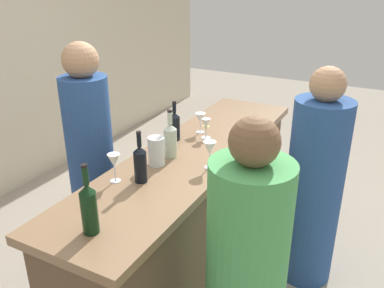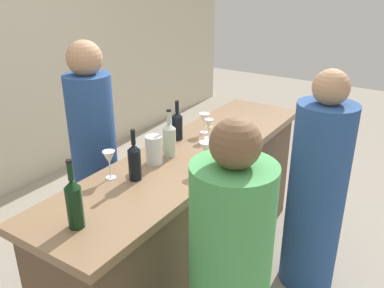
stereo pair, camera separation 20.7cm
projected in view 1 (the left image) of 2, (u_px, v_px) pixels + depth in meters
The scene contains 14 objects.
ground_plane at pixel (192, 271), 2.97m from camera, with size 12.00×12.00×0.00m, color #9E9384.
bar_counter at pixel (192, 215), 2.78m from camera, with size 2.36×0.60×0.97m.
wine_bottle_leftmost_dark_green at pixel (89, 207), 1.74m from camera, with size 0.07×0.07×0.33m.
wine_bottle_second_left_near_black at pixel (140, 163), 2.18m from camera, with size 0.07×0.07×0.29m.
wine_bottle_center_clear_pale at pixel (170, 139), 2.48m from camera, with size 0.08×0.08×0.30m.
wine_bottle_second_right_near_black at pixel (175, 125), 2.73m from camera, with size 0.07×0.07×0.27m.
wine_glass_near_left at pixel (210, 149), 2.33m from camera, with size 0.08×0.08×0.17m.
wine_glass_near_center at pixel (206, 125), 2.76m from camera, with size 0.07×0.07×0.14m.
wine_glass_near_right at pixel (200, 119), 2.86m from camera, with size 0.08×0.08×0.14m.
wine_glass_far_left at pixel (114, 161), 2.18m from camera, with size 0.07×0.07×0.16m.
water_pitcher at pixel (156, 151), 2.38m from camera, with size 0.10×0.10×0.17m.
person_left_guest at pixel (314, 188), 2.70m from camera, with size 0.41×0.41×1.52m.
person_center_guest at pixel (245, 281), 1.90m from camera, with size 0.49×0.49×1.51m.
person_right_guest at pixel (92, 171), 2.75m from camera, with size 0.33×0.33×1.65m.
Camera 1 is at (-2.09, -1.11, 2.03)m, focal length 37.87 mm.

